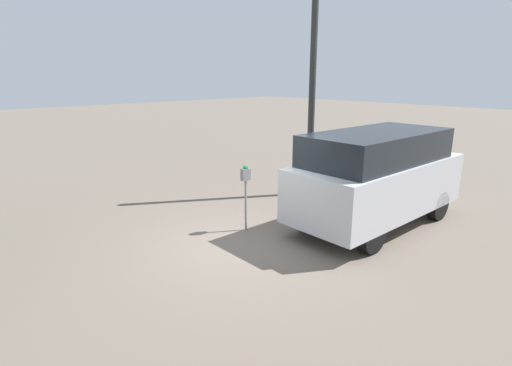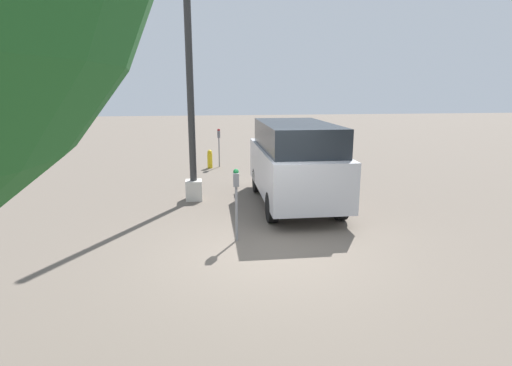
{
  "view_description": "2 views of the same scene",
  "coord_description": "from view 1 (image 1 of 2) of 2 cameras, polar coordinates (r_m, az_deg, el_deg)",
  "views": [
    {
      "loc": [
        -4.86,
        -5.71,
        3.35
      ],
      "look_at": [
        0.48,
        0.11,
        1.19
      ],
      "focal_mm": 28.0,
      "sensor_mm": 36.0,
      "label": 1
    },
    {
      "loc": [
        -6.98,
        1.2,
        2.99
      ],
      "look_at": [
        0.27,
        0.2,
        1.26
      ],
      "focal_mm": 28.0,
      "sensor_mm": 36.0,
      "label": 2
    }
  ],
  "objects": [
    {
      "name": "ground_plane",
      "position": [
        8.22,
        -1.98,
        -8.77
      ],
      "size": [
        80.0,
        80.0,
        0.0
      ],
      "primitive_type": "plane",
      "color": "#60564C"
    },
    {
      "name": "parking_meter_far",
      "position": [
        14.9,
        22.25,
        5.47
      ],
      "size": [
        0.21,
        0.12,
        1.49
      ],
      "rotation": [
        0.0,
        0.0,
        -0.06
      ],
      "color": "gray",
      "rests_on": "ground"
    },
    {
      "name": "parked_van",
      "position": [
        9.31,
        16.93,
        1.05
      ],
      "size": [
        4.51,
        1.92,
        2.16
      ],
      "rotation": [
        0.0,
        0.0,
        -0.02
      ],
      "color": "#B2B2B7",
      "rests_on": "ground"
    },
    {
      "name": "fire_hydrant",
      "position": [
        15.04,
        20.41,
        2.82
      ],
      "size": [
        0.19,
        0.19,
        0.71
      ],
      "color": "gold",
      "rests_on": "ground"
    },
    {
      "name": "parking_meter_near",
      "position": [
        8.6,
        -1.5,
        0.05
      ],
      "size": [
        0.21,
        0.12,
        1.48
      ],
      "rotation": [
        0.0,
        0.0,
        -0.06
      ],
      "color": "gray",
      "rests_on": "ground"
    },
    {
      "name": "lamp_post",
      "position": [
        11.27,
        7.92,
        9.81
      ],
      "size": [
        0.44,
        0.44,
        6.3
      ],
      "color": "beige",
      "rests_on": "ground"
    }
  ]
}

